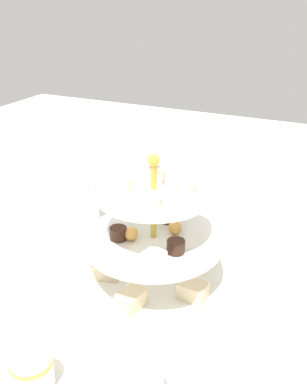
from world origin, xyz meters
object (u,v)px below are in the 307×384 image
(tiered_serving_stand, at_px, (154,248))
(water_glass_mid_back, at_px, (282,318))
(water_glass_tall_right, at_px, (84,202))
(butter_knife_left, at_px, (249,222))
(teacup_with_saucer, at_px, (33,374))

(tiered_serving_stand, relative_size, water_glass_mid_back, 3.43)
(tiered_serving_stand, distance_m, water_glass_tall_right, 0.27)
(butter_knife_left, distance_m, water_glass_mid_back, 0.37)
(teacup_with_saucer, xyz_separation_m, butter_knife_left, (0.57, -0.15, -0.02))
(teacup_with_saucer, bearing_deg, water_glass_tall_right, 24.42)
(butter_knife_left, relative_size, water_glass_mid_back, 1.96)
(water_glass_tall_right, distance_m, water_glass_mid_back, 0.50)
(teacup_with_saucer, relative_size, butter_knife_left, 0.53)
(tiered_serving_stand, height_order, butter_knife_left, tiered_serving_stand)
(tiered_serving_stand, distance_m, water_glass_mid_back, 0.24)
(water_glass_tall_right, xyz_separation_m, teacup_with_saucer, (-0.41, -0.18, -0.03))
(water_glass_mid_back, bearing_deg, water_glass_tall_right, 69.13)
(teacup_with_saucer, bearing_deg, water_glass_mid_back, -51.46)
(water_glass_tall_right, distance_m, teacup_with_saucer, 0.45)
(water_glass_tall_right, bearing_deg, teacup_with_saucer, -155.58)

